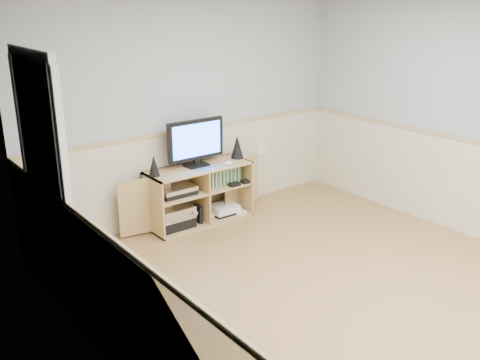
% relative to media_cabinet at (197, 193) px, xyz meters
% --- Properties ---
extents(room, '(4.04, 4.54, 2.54)m').
position_rel_media_cabinet_xyz_m(room, '(0.03, -1.93, 0.88)').
color(room, tan).
rests_on(room, ground).
extents(media_cabinet, '(1.87, 0.45, 0.65)m').
position_rel_media_cabinet_xyz_m(media_cabinet, '(0.00, 0.00, 0.00)').
color(media_cabinet, tan).
rests_on(media_cabinet, floor).
extents(monitor, '(0.69, 0.18, 0.52)m').
position_rel_media_cabinet_xyz_m(monitor, '(-0.00, -0.01, 0.60)').
color(monitor, black).
rests_on(monitor, media_cabinet).
extents(speaker_left, '(0.12, 0.12, 0.22)m').
position_rel_media_cabinet_xyz_m(speaker_left, '(-0.54, -0.03, 0.43)').
color(speaker_left, black).
rests_on(speaker_left, media_cabinet).
extents(speaker_right, '(0.15, 0.15, 0.27)m').
position_rel_media_cabinet_xyz_m(speaker_right, '(0.55, -0.03, 0.45)').
color(speaker_right, black).
rests_on(speaker_right, media_cabinet).
extents(keyboard, '(0.32, 0.13, 0.01)m').
position_rel_media_cabinet_xyz_m(keyboard, '(0.02, -0.19, 0.32)').
color(keyboard, silver).
rests_on(keyboard, media_cabinet).
extents(mouse, '(0.10, 0.07, 0.04)m').
position_rel_media_cabinet_xyz_m(mouse, '(0.31, -0.19, 0.34)').
color(mouse, white).
rests_on(mouse, media_cabinet).
extents(av_components, '(0.50, 0.30, 0.47)m').
position_rel_media_cabinet_xyz_m(av_components, '(-0.32, -0.06, -0.11)').
color(av_components, black).
rests_on(av_components, media_cabinet).
extents(game_consoles, '(0.45, 0.30, 0.11)m').
position_rel_media_cabinet_xyz_m(game_consoles, '(0.31, -0.07, -0.26)').
color(game_consoles, white).
rests_on(game_consoles, media_cabinet).
extents(game_cases, '(0.42, 0.14, 0.19)m').
position_rel_media_cabinet_xyz_m(game_cases, '(0.32, -0.07, 0.15)').
color(game_cases, '#3F8C3F').
rests_on(game_cases, media_cabinet).
extents(wall_outlet, '(0.12, 0.03, 0.12)m').
position_rel_media_cabinet_xyz_m(wall_outlet, '(1.09, 0.18, 0.27)').
color(wall_outlet, white).
rests_on(wall_outlet, wall_back).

